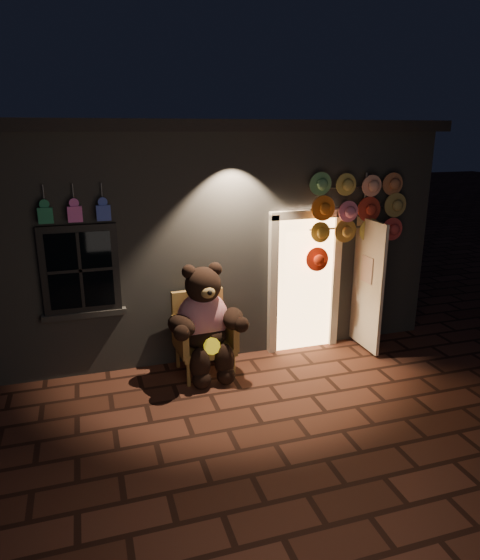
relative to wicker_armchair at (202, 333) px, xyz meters
name	(u,v)px	position (x,y,z in m)	size (l,w,h in m)	color
ground	(251,406)	(0.34, -1.15, -0.57)	(60.00, 60.00, 0.00)	#592F22
shop_building	(184,218)	(0.34, 2.84, 1.16)	(7.30, 5.95, 3.51)	slate
wicker_armchair	(202,333)	(0.00, 0.00, 0.00)	(0.83, 0.75, 1.14)	#A47F3F
teddy_bear	(205,322)	(0.01, -0.15, 0.22)	(1.17, 0.93, 1.61)	#B41335
hat_rack	(356,213)	(2.40, 0.13, 1.57)	(1.55, 0.22, 2.74)	#59595E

